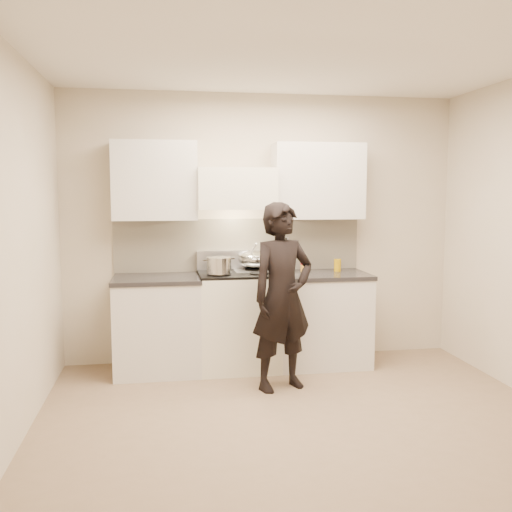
# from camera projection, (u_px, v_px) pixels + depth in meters

# --- Properties ---
(ground_plane) EXTENTS (4.00, 4.00, 0.00)m
(ground_plane) POSITION_uv_depth(u_px,v_px,m) (303.00, 422.00, 4.27)
(ground_plane) COLOR #816952
(room_shell) EXTENTS (4.04, 3.54, 2.70)m
(room_shell) POSITION_uv_depth(u_px,v_px,m) (286.00, 207.00, 4.44)
(room_shell) COLOR beige
(room_shell) RESTS_ON ground
(stove) EXTENTS (0.76, 0.65, 0.96)m
(stove) POSITION_uv_depth(u_px,v_px,m) (238.00, 320.00, 5.56)
(stove) COLOR silver
(stove) RESTS_ON ground
(counter_right) EXTENTS (0.92, 0.67, 0.92)m
(counter_right) POSITION_uv_depth(u_px,v_px,m) (320.00, 318.00, 5.70)
(counter_right) COLOR silver
(counter_right) RESTS_ON ground
(counter_left) EXTENTS (0.82, 0.67, 0.92)m
(counter_left) POSITION_uv_depth(u_px,v_px,m) (157.00, 324.00, 5.44)
(counter_left) COLOR silver
(counter_left) RESTS_ON ground
(wok) EXTENTS (0.35, 0.43, 0.28)m
(wok) POSITION_uv_depth(u_px,v_px,m) (255.00, 259.00, 5.67)
(wok) COLOR #B3B3B3
(wok) RESTS_ON stove
(stock_pot) EXTENTS (0.31, 0.29, 0.15)m
(stock_pot) POSITION_uv_depth(u_px,v_px,m) (219.00, 265.00, 5.33)
(stock_pot) COLOR #B3B3B3
(stock_pot) RESTS_ON stove
(utensil_crock) EXTENTS (0.13, 0.13, 0.35)m
(utensil_crock) POSITION_uv_depth(u_px,v_px,m) (285.00, 261.00, 5.73)
(utensil_crock) COLOR #B5B7C3
(utensil_crock) RESTS_ON counter_right
(spice_jar) EXTENTS (0.04, 0.04, 0.09)m
(spice_jar) POSITION_uv_depth(u_px,v_px,m) (302.00, 267.00, 5.75)
(spice_jar) COLOR #C38325
(spice_jar) RESTS_ON counter_right
(oil_glass) EXTENTS (0.07, 0.07, 0.13)m
(oil_glass) POSITION_uv_depth(u_px,v_px,m) (337.00, 265.00, 5.77)
(oil_glass) COLOR #A87F06
(oil_glass) RESTS_ON counter_right
(person) EXTENTS (0.70, 0.58, 1.63)m
(person) POSITION_uv_depth(u_px,v_px,m) (282.00, 297.00, 4.93)
(person) COLOR black
(person) RESTS_ON ground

